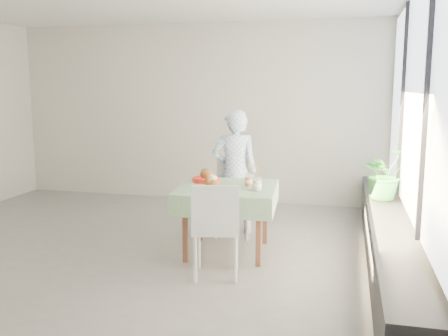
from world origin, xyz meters
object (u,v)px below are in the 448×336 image
(chair_near, at_px, (216,247))
(diner, at_px, (235,172))
(juice_cup_orange, at_px, (249,181))
(cafe_table, at_px, (227,212))
(main_dish, at_px, (214,185))
(chair_far, at_px, (233,211))
(potted_plant, at_px, (385,173))

(chair_near, distance_m, diner, 1.54)
(chair_near, bearing_deg, juice_cup_orange, 77.99)
(cafe_table, distance_m, juice_cup_orange, 0.42)
(diner, height_order, main_dish, diner)
(cafe_table, xyz_separation_m, juice_cup_orange, (0.23, 0.07, 0.34))
(chair_far, distance_m, main_dish, 1.04)
(cafe_table, distance_m, chair_near, 0.73)
(juice_cup_orange, xyz_separation_m, potted_plant, (1.46, 0.81, 0.00))
(main_dish, distance_m, juice_cup_orange, 0.44)
(diner, bearing_deg, potted_plant, 167.03)
(main_dish, bearing_deg, chair_far, 90.01)
(diner, relative_size, potted_plant, 2.51)
(juice_cup_orange, relative_size, potted_plant, 0.44)
(juice_cup_orange, bearing_deg, diner, 114.58)
(chair_near, bearing_deg, main_dish, 107.65)
(chair_far, xyz_separation_m, potted_plant, (1.78, 0.21, 0.51))
(cafe_table, bearing_deg, diner, 96.64)
(cafe_table, distance_m, main_dish, 0.42)
(cafe_table, height_order, juice_cup_orange, juice_cup_orange)
(main_dish, bearing_deg, juice_cup_orange, 43.87)
(cafe_table, distance_m, potted_plant, 1.93)
(cafe_table, xyz_separation_m, main_dish, (-0.09, -0.24, 0.34))
(chair_far, height_order, juice_cup_orange, juice_cup_orange)
(main_dish, xyz_separation_m, potted_plant, (1.78, 1.11, 0.01))
(juice_cup_orange, bearing_deg, main_dish, -136.13)
(juice_cup_orange, bearing_deg, potted_plant, 29.02)
(chair_far, distance_m, diner, 0.49)
(cafe_table, relative_size, main_dish, 3.46)
(cafe_table, bearing_deg, potted_plant, 27.48)
(chair_near, relative_size, potted_plant, 1.51)
(chair_near, xyz_separation_m, main_dish, (-0.15, 0.47, 0.51))
(diner, xyz_separation_m, main_dish, (-0.00, -0.99, 0.03))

